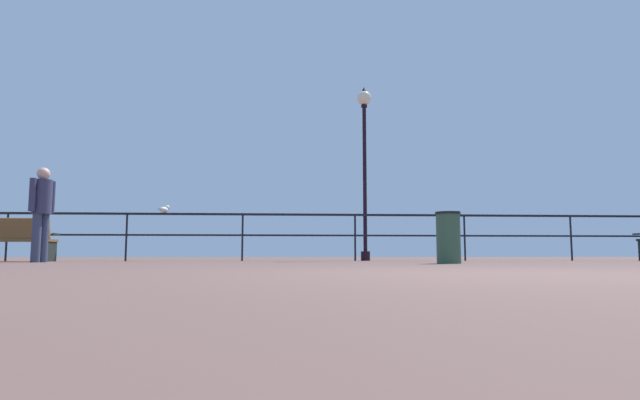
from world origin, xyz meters
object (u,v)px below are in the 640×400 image
object	(u,v)px
lamppost_center	(364,144)
bench_far_left	(8,237)
person_by_bench	(42,208)
seagull_on_rail	(164,209)
trash_bin	(448,237)

from	to	relation	value
lamppost_center	bench_far_left	bearing A→B (deg)	-172.81
person_by_bench	seagull_on_rail	size ratio (longest dim) A/B	4.73
person_by_bench	seagull_on_rail	distance (m)	2.67
bench_far_left	lamppost_center	bearing A→B (deg)	7.19
lamppost_center	seagull_on_rail	world-z (taller)	lamppost_center
seagull_on_rail	trash_bin	distance (m)	6.60
bench_far_left	lamppost_center	xyz separation A→B (m)	(7.64, 0.96, 2.27)
lamppost_center	trash_bin	size ratio (longest dim) A/B	5.07
seagull_on_rail	trash_bin	world-z (taller)	seagull_on_rail
bench_far_left	person_by_bench	bearing A→B (deg)	-45.43
person_by_bench	seagull_on_rail	world-z (taller)	person_by_bench
bench_far_left	seagull_on_rail	distance (m)	3.17
trash_bin	lamppost_center	bearing A→B (deg)	100.04
trash_bin	person_by_bench	bearing A→B (deg)	165.40
seagull_on_rail	person_by_bench	bearing A→B (deg)	-133.09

